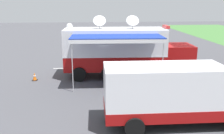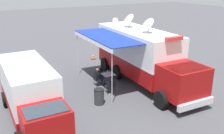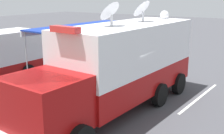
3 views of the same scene
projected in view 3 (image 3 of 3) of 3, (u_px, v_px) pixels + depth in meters
ground_plane at (128, 103)px, 12.64m from camera, size 100.00×100.00×0.00m
lot_stripe at (200, 97)px, 13.31m from camera, size 0.33×4.80×0.01m
command_truck at (118, 63)px, 11.60m from camera, size 5.11×9.59×4.53m
folding_table at (88, 80)px, 13.71m from camera, size 0.83×0.83×0.73m
water_bottle at (90, 76)px, 13.77m from camera, size 0.07×0.07×0.22m
folding_chair_at_table at (77, 80)px, 14.29m from camera, size 0.50×0.50×0.87m
folding_chair_beside_table at (96, 79)px, 14.51m from camera, size 0.50×0.50×0.87m
folding_chair_spare_by_truck at (59, 88)px, 13.02m from camera, size 0.55×0.55×0.87m
seated_responder at (80, 78)px, 14.14m from camera, size 0.67×0.57×1.25m
trash_bin at (25, 90)px, 12.94m from camera, size 0.57×0.57×0.91m
traffic_cone at (167, 68)px, 17.51m from camera, size 0.36×0.36×0.58m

